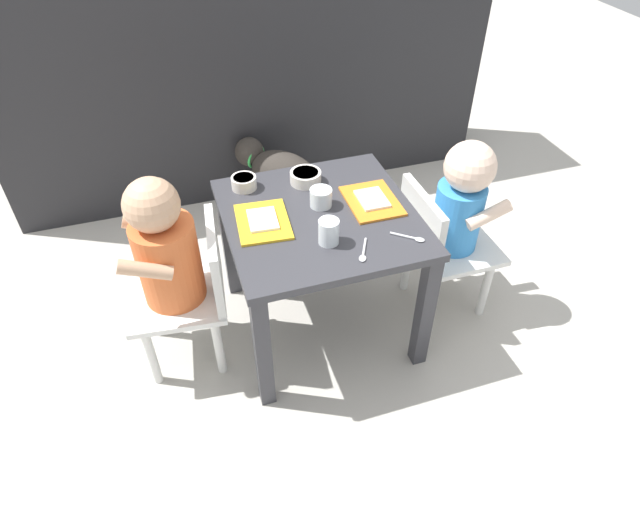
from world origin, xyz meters
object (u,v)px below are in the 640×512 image
at_px(water_cup_right, 321,199).
at_px(spoon_by_right_tray, 411,238).
at_px(seated_child_right, 456,210).
at_px(cereal_bowl_right_side, 306,177).
at_px(food_tray_right, 372,200).
at_px(seated_child_left, 171,257).
at_px(water_cup_left, 329,233).
at_px(veggie_bowl_near, 244,182).
at_px(dog, 279,172).
at_px(food_tray_left, 263,221).
at_px(dining_table, 320,236).
at_px(spoon_by_left_tray, 364,252).

distance_m(water_cup_right, spoon_by_right_tray, 0.30).
xyz_separation_m(seated_child_right, cereal_bowl_right_side, (-0.43, 0.21, 0.08)).
bearing_deg(food_tray_right, water_cup_right, 168.31).
xyz_separation_m(seated_child_left, seated_child_right, (0.88, -0.04, -0.01)).
xyz_separation_m(water_cup_left, spoon_by_right_tray, (0.22, -0.06, -0.03)).
distance_m(seated_child_right, cereal_bowl_right_side, 0.49).
xyz_separation_m(veggie_bowl_near, spoon_by_right_tray, (0.39, -0.39, -0.02)).
height_order(dog, spoon_by_right_tray, spoon_by_right_tray).
bearing_deg(seated_child_left, seated_child_right, -2.58).
bearing_deg(water_cup_left, cereal_bowl_right_side, 85.00).
bearing_deg(seated_child_right, water_cup_right, 169.52).
bearing_deg(water_cup_right, dog, 87.98).
bearing_deg(food_tray_left, dining_table, -4.09).
relative_size(dog, veggie_bowl_near, 4.96).
distance_m(food_tray_right, spoon_by_right_tray, 0.20).
relative_size(water_cup_left, water_cup_right, 1.09).
bearing_deg(seated_child_right, cereal_bowl_right_side, 153.59).
height_order(seated_child_right, cereal_bowl_right_side, seated_child_right).
height_order(dog, food_tray_right, food_tray_right).
height_order(food_tray_right, spoon_by_right_tray, food_tray_right).
bearing_deg(cereal_bowl_right_side, spoon_by_right_tray, -61.62).
bearing_deg(seated_child_left, water_cup_left, -17.62).
distance_m(food_tray_left, veggie_bowl_near, 0.20).
height_order(dog, food_tray_left, food_tray_left).
relative_size(seated_child_right, water_cup_right, 9.52).
xyz_separation_m(food_tray_right, water_cup_right, (-0.15, 0.03, 0.02)).
xyz_separation_m(seated_child_left, spoon_by_left_tray, (0.50, -0.21, 0.05)).
xyz_separation_m(water_cup_right, spoon_by_left_tray, (0.04, -0.25, -0.02)).
bearing_deg(water_cup_right, cereal_bowl_right_side, 92.93).
height_order(water_cup_right, veggie_bowl_near, water_cup_right).
xyz_separation_m(food_tray_right, cereal_bowl_right_side, (-0.16, 0.17, 0.01)).
relative_size(dining_table, spoon_by_left_tray, 6.00).
bearing_deg(food_tray_right, veggie_bowl_near, 151.01).
relative_size(veggie_bowl_near, spoon_by_left_tray, 0.83).
xyz_separation_m(dog, food_tray_right, (0.13, -0.66, 0.26)).
height_order(food_tray_left, water_cup_left, water_cup_left).
xyz_separation_m(cereal_bowl_right_side, spoon_by_right_tray, (0.20, -0.36, -0.02)).
distance_m(dog, water_cup_right, 0.69).
height_order(food_tray_right, cereal_bowl_right_side, cereal_bowl_right_side).
bearing_deg(veggie_bowl_near, food_tray_left, -86.12).
xyz_separation_m(dining_table, cereal_bowl_right_side, (0.01, 0.18, 0.10)).
bearing_deg(water_cup_left, seated_child_right, 11.74).
height_order(seated_child_left, spoon_by_left_tray, seated_child_left).
height_order(food_tray_right, water_cup_left, water_cup_left).
bearing_deg(food_tray_left, dog, 72.45).
bearing_deg(spoon_by_left_tray, seated_child_left, 157.27).
bearing_deg(seated_child_right, water_cup_left, -168.26).
xyz_separation_m(water_cup_left, cereal_bowl_right_side, (0.03, 0.31, -0.01)).
bearing_deg(seated_child_left, dining_table, -0.65).
bearing_deg(dog, seated_child_right, -60.38).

